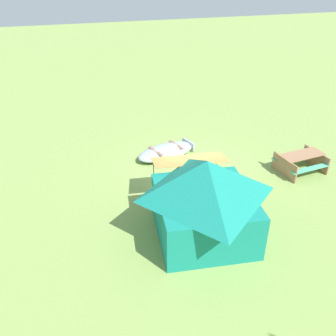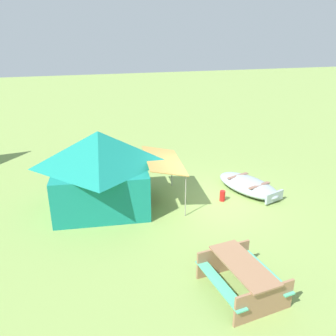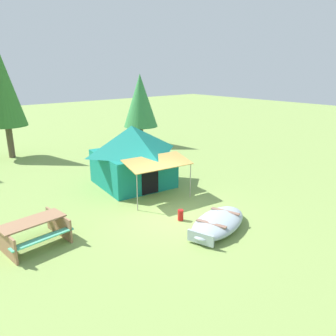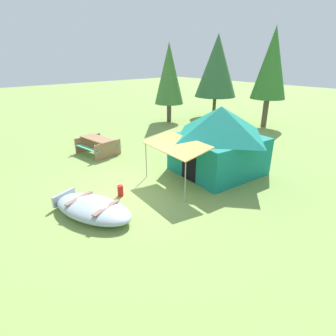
# 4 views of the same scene
# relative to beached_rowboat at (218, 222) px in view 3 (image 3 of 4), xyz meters

# --- Properties ---
(ground_plane) EXTENTS (80.00, 80.00, 0.00)m
(ground_plane) POSITION_rel_beached_rowboat_xyz_m (-0.50, 1.77, -0.24)
(ground_plane) COLOR #829F4F
(beached_rowboat) EXTENTS (2.94, 2.04, 0.46)m
(beached_rowboat) POSITION_rel_beached_rowboat_xyz_m (0.00, 0.00, 0.00)
(beached_rowboat) COLOR #9DAEB5
(beached_rowboat) RESTS_ON ground_plane
(canvas_cabin_tent) EXTENTS (3.40, 4.59, 2.61)m
(canvas_cabin_tent) POSITION_rel_beached_rowboat_xyz_m (0.37, 5.28, 1.12)
(canvas_cabin_tent) COLOR #157F71
(canvas_cabin_tent) RESTS_ON ground_plane
(picnic_table) EXTENTS (1.94, 1.62, 0.77)m
(picnic_table) POSITION_rel_beached_rowboat_xyz_m (-4.81, 2.79, 0.24)
(picnic_table) COLOR #9B6F4E
(picnic_table) RESTS_ON ground_plane
(cooler_box) EXTENTS (0.66, 0.60, 0.37)m
(cooler_box) POSITION_rel_beached_rowboat_xyz_m (0.14, 4.19, -0.05)
(cooler_box) COLOR #2A6FAD
(cooler_box) RESTS_ON ground_plane
(fuel_can) EXTENTS (0.25, 0.25, 0.37)m
(fuel_can) POSITION_rel_beached_rowboat_xyz_m (-0.47, 1.25, -0.05)
(fuel_can) COLOR red
(fuel_can) RESTS_ON ground_plane
(pine_tree_back_right) EXTENTS (2.15, 2.15, 6.02)m
(pine_tree_back_right) POSITION_rel_beached_rowboat_xyz_m (-2.37, 13.61, 3.65)
(pine_tree_back_right) COLOR brown
(pine_tree_back_right) RESTS_ON ground_plane
(pine_tree_side) EXTENTS (2.21, 2.21, 4.60)m
(pine_tree_side) POSITION_rel_beached_rowboat_xyz_m (5.23, 11.46, 2.67)
(pine_tree_side) COLOR #453830
(pine_tree_side) RESTS_ON ground_plane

